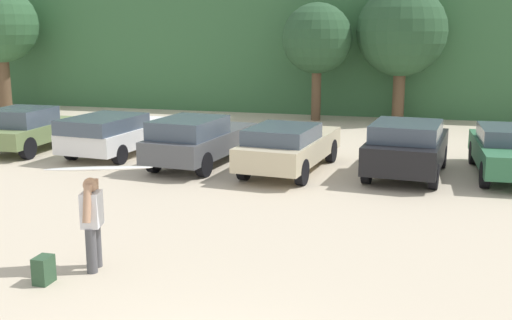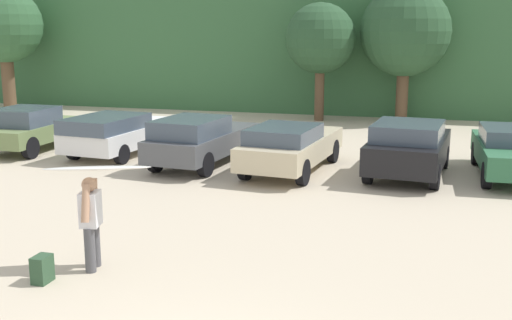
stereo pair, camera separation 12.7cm
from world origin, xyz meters
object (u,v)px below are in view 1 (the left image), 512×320
Objects in this scene: person_adult at (92,218)px; surfboard_white at (99,168)px; parked_car_white at (118,132)px; parked_car_dark_gray at (199,139)px; backpack_dropped at (44,270)px; parked_car_champagne at (289,146)px; parked_car_olive_green at (27,128)px; parked_car_black at (407,147)px.

surfboard_white is at bearing -158.62° from person_adult.
parked_car_white is 1.04× the size of parked_car_dark_gray.
parked_car_champagne is at bearing 76.49° from backpack_dropped.
parked_car_olive_green is 0.83× the size of parked_car_champagne.
surfboard_white reaches higher than parked_car_champagne.
parked_car_white is 1.01× the size of parked_car_champagne.
parked_car_black is at bearing -87.97° from parked_car_white.
parked_car_olive_green is at bearing 90.46° from parked_car_dark_gray.
parked_car_olive_green is at bearing 99.74° from parked_car_white.
parked_car_olive_green is at bearing -70.92° from surfboard_white.
backpack_dropped is (6.92, -9.64, -0.54)m from parked_car_olive_green.
parked_car_white is 10.06m from surfboard_white.
parked_car_champagne is at bearing -95.12° from parked_car_olive_green.
person_adult reaches higher than backpack_dropped.
person_adult is at bearing -140.49° from parked_car_olive_green.
parked_car_olive_green is 6.34m from parked_car_dark_gray.
person_adult is 0.87× the size of surfboard_white.
parked_car_champagne is at bearing -114.03° from person_adult.
backpack_dropped is (0.62, -8.97, -0.57)m from parked_car_dark_gray.
parked_car_olive_green is 2.48× the size of person_adult.
parked_car_olive_green is 11.58m from person_adult.
parked_car_champagne is (9.05, -0.76, -0.01)m from parked_car_olive_green.
parked_car_white is 1.17× the size of parked_car_black.
surfboard_white reaches higher than person_adult.
parked_car_dark_gray is 2.53× the size of surfboard_white.
parked_car_champagne is 9.14m from backpack_dropped.
backpack_dropped is at bearing 172.40° from parked_car_champagne.
person_adult reaches higher than parked_car_black.
parked_car_champagne is at bearing -122.13° from surfboard_white.
parked_car_champagne is 3.27m from parked_car_black.
parked_car_white is 3.04× the size of person_adult.
parked_car_black is 9.76m from person_adult.
parked_car_black is (3.26, 0.31, 0.06)m from parked_car_champagne.
parked_car_black is 9.33× the size of backpack_dropped.
parked_car_black is 2.61× the size of person_adult.
parked_car_white is 2.64× the size of surfboard_white.
backpack_dropped is at bearing -144.62° from parked_car_olive_green.
surfboard_white is (4.33, -9.01, 1.03)m from parked_car_white.
person_adult is at bearing 56.37° from backpack_dropped.
surfboard_white is (-4.78, -8.36, 0.94)m from parked_car_black.
parked_car_olive_green is 11.88m from backpack_dropped.
parked_car_dark_gray is 0.97× the size of parked_car_champagne.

